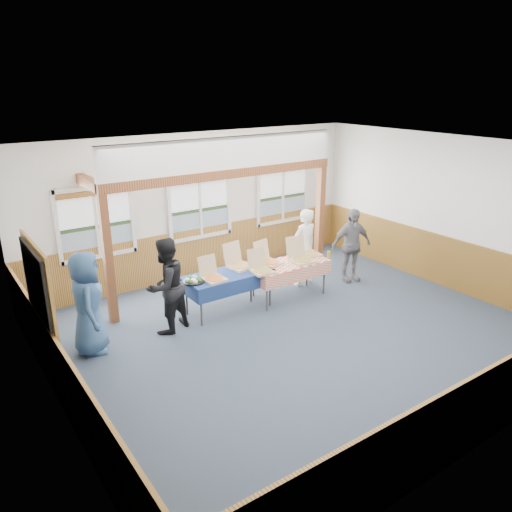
# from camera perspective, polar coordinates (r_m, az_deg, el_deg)

# --- Properties ---
(floor) EXTENTS (8.00, 8.00, 0.00)m
(floor) POSITION_cam_1_polar(r_m,az_deg,el_deg) (8.96, 4.79, -8.77)
(floor) COLOR #273240
(floor) RESTS_ON ground
(ceiling) EXTENTS (8.00, 8.00, 0.00)m
(ceiling) POSITION_cam_1_polar(r_m,az_deg,el_deg) (7.96, 5.44, 11.97)
(ceiling) COLOR white
(ceiling) RESTS_ON wall_back
(wall_back) EXTENTS (8.00, 0.00, 8.00)m
(wall_back) POSITION_cam_1_polar(r_m,az_deg,el_deg) (11.12, -6.53, 5.70)
(wall_back) COLOR silver
(wall_back) RESTS_ON floor
(wall_front) EXTENTS (8.00, 0.00, 8.00)m
(wall_front) POSITION_cam_1_polar(r_m,az_deg,el_deg) (6.27, 26.13, -7.50)
(wall_front) COLOR silver
(wall_front) RESTS_ON floor
(wall_left) EXTENTS (0.00, 8.00, 8.00)m
(wall_left) POSITION_cam_1_polar(r_m,az_deg,el_deg) (6.67, -22.54, -5.34)
(wall_left) COLOR silver
(wall_left) RESTS_ON floor
(wall_right) EXTENTS (0.00, 8.00, 8.00)m
(wall_right) POSITION_cam_1_polar(r_m,az_deg,el_deg) (11.22, 21.08, 4.63)
(wall_right) COLOR silver
(wall_right) RESTS_ON floor
(wainscot_back) EXTENTS (7.98, 0.05, 1.10)m
(wainscot_back) POSITION_cam_1_polar(r_m,az_deg,el_deg) (11.39, -6.27, 0.54)
(wainscot_back) COLOR brown
(wainscot_back) RESTS_ON floor
(wainscot_front) EXTENTS (7.98, 0.05, 1.10)m
(wainscot_front) POSITION_cam_1_polar(r_m,az_deg,el_deg) (6.78, 24.59, -15.39)
(wainscot_front) COLOR brown
(wainscot_front) RESTS_ON floor
(wainscot_left) EXTENTS (0.05, 6.98, 1.10)m
(wainscot_left) POSITION_cam_1_polar(r_m,az_deg,el_deg) (7.15, -21.24, -12.97)
(wainscot_left) COLOR brown
(wainscot_left) RESTS_ON floor
(wainscot_right) EXTENTS (0.05, 6.98, 1.10)m
(wainscot_right) POSITION_cam_1_polar(r_m,az_deg,el_deg) (11.49, 20.38, -0.44)
(wainscot_right) COLOR brown
(wainscot_right) RESTS_ON floor
(cased_opening) EXTENTS (0.06, 1.30, 2.10)m
(cased_opening) POSITION_cam_1_polar(r_m,az_deg,el_deg) (7.71, -23.28, -6.59)
(cased_opening) COLOR #323232
(cased_opening) RESTS_ON wall_left
(window_left) EXTENTS (1.56, 0.10, 1.46)m
(window_left) POSITION_cam_1_polar(r_m,az_deg,el_deg) (10.21, -17.85, 4.09)
(window_left) COLOR silver
(window_left) RESTS_ON wall_back
(window_mid) EXTENTS (1.56, 0.10, 1.46)m
(window_mid) POSITION_cam_1_polar(r_m,az_deg,el_deg) (11.07, -6.44, 6.05)
(window_mid) COLOR silver
(window_mid) RESTS_ON wall_back
(window_right) EXTENTS (1.56, 0.10, 1.46)m
(window_right) POSITION_cam_1_polar(r_m,az_deg,el_deg) (12.29, 3.07, 7.50)
(window_right) COLOR silver
(window_right) RESTS_ON wall_back
(post_left) EXTENTS (0.15, 0.15, 2.40)m
(post_left) POSITION_cam_1_polar(r_m,az_deg,el_deg) (9.24, -16.53, -0.49)
(post_left) COLOR #562A13
(post_left) RESTS_ON floor
(post_right) EXTENTS (0.15, 0.15, 2.40)m
(post_right) POSITION_cam_1_polar(r_m,az_deg,el_deg) (11.67, 7.30, 4.30)
(post_right) COLOR #562A13
(post_right) RESTS_ON floor
(cross_beam) EXTENTS (5.15, 0.18, 0.18)m
(cross_beam) POSITION_cam_1_polar(r_m,az_deg,el_deg) (9.92, -3.37, 9.36)
(cross_beam) COLOR #562A13
(cross_beam) RESTS_ON post_left
(table_left) EXTENTS (1.78, 0.92, 0.76)m
(table_left) POSITION_cam_1_polar(r_m,az_deg,el_deg) (9.51, -3.13, -2.35)
(table_left) COLOR #323232
(table_left) RESTS_ON floor
(table_right) EXTENTS (1.80, 1.30, 0.76)m
(table_right) POSITION_cam_1_polar(r_m,az_deg,el_deg) (10.06, 3.75, -1.12)
(table_right) COLOR #323232
(table_right) RESTS_ON floor
(pizza_box_a) EXTENTS (0.40, 0.48, 0.41)m
(pizza_box_a) POSITION_cam_1_polar(r_m,az_deg,el_deg) (9.18, -4.93, -2.36)
(pizza_box_a) COLOR #CEB989
(pizza_box_a) RESTS_ON table_left
(pizza_box_b) EXTENTS (0.49, 0.57, 0.46)m
(pizza_box_b) POSITION_cam_1_polar(r_m,az_deg,el_deg) (9.76, -1.94, -0.93)
(pizza_box_b) COLOR #CEB989
(pizza_box_b) RESTS_ON table_left
(pizza_box_c) EXTENTS (0.42, 0.50, 0.42)m
(pizza_box_c) POSITION_cam_1_polar(r_m,az_deg,el_deg) (9.52, 0.60, -1.48)
(pizza_box_c) COLOR #CEB989
(pizza_box_c) RESTS_ON table_right
(pizza_box_d) EXTENTS (0.49, 0.56, 0.44)m
(pizza_box_d) POSITION_cam_1_polar(r_m,az_deg,el_deg) (9.95, 1.46, -0.52)
(pizza_box_d) COLOR #CEB989
(pizza_box_d) RESTS_ON table_right
(pizza_box_e) EXTENTS (0.48, 0.57, 0.47)m
(pizza_box_e) POSITION_cam_1_polar(r_m,az_deg,el_deg) (10.11, 5.16, -0.26)
(pizza_box_e) COLOR #CEB989
(pizza_box_e) RESTS_ON table_right
(pizza_box_f) EXTENTS (0.42, 0.50, 0.42)m
(pizza_box_f) POSITION_cam_1_polar(r_m,az_deg,el_deg) (10.51, 6.08, 0.48)
(pizza_box_f) COLOR #CEB989
(pizza_box_f) RESTS_ON table_right
(veggie_tray) EXTENTS (0.40, 0.40, 0.09)m
(veggie_tray) POSITION_cam_1_polar(r_m,az_deg,el_deg) (9.13, -7.15, -2.80)
(veggie_tray) COLOR black
(veggie_tray) RESTS_ON table_left
(drink_glass) EXTENTS (0.07, 0.07, 0.15)m
(drink_glass) POSITION_cam_1_polar(r_m,az_deg,el_deg) (10.36, 8.31, 0.15)
(drink_glass) COLOR #A0791A
(drink_glass) RESTS_ON table_right
(woman_white) EXTENTS (0.64, 0.44, 1.69)m
(woman_white) POSITION_cam_1_polar(r_m,az_deg,el_deg) (10.70, 5.52, 0.97)
(woman_white) COLOR white
(woman_white) RESTS_ON floor
(woman_black) EXTENTS (1.01, 0.91, 1.72)m
(woman_black) POSITION_cam_1_polar(r_m,az_deg,el_deg) (8.80, -10.26, -3.37)
(woman_black) COLOR black
(woman_black) RESTS_ON floor
(man_blue) EXTENTS (0.76, 0.96, 1.73)m
(man_blue) POSITION_cam_1_polar(r_m,az_deg,el_deg) (8.44, -18.69, -5.11)
(man_blue) COLOR #31527B
(man_blue) RESTS_ON floor
(person_grey) EXTENTS (1.02, 0.60, 1.64)m
(person_grey) POSITION_cam_1_polar(r_m,az_deg,el_deg) (11.09, 10.82, 1.23)
(person_grey) COLOR slate
(person_grey) RESTS_ON floor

